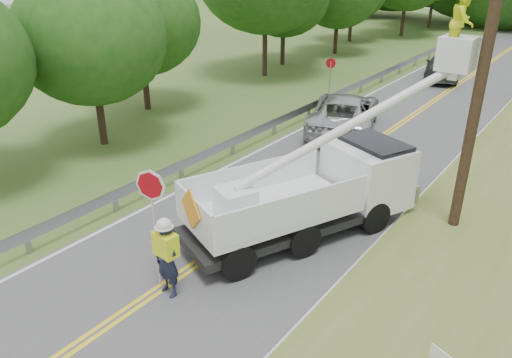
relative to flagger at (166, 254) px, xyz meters
The scene contains 8 objects.
ground 2.33m from the flagger, 98.69° to the right, with size 140.00×140.00×0.00m, color #415B24.
road 12.04m from the flagger, 91.47° to the left, with size 7.20×96.00×0.03m.
guardrail 13.61m from the flagger, 108.55° to the left, with size 0.18×48.00×0.77m.
flagger is the anchor object (origin of this frame).
bucket_truck 5.54m from the flagger, 72.46° to the left, with size 5.74×7.23×6.77m.
suv_silver 13.47m from the flagger, 99.05° to the left, with size 2.85×6.17×1.72m, color #B8B9BF.
suv_darkgrey 26.03m from the flagger, 93.55° to the left, with size 2.07×5.08×1.48m, color #3D3F45.
stop_sign_permanent 17.15m from the flagger, 105.73° to the left, with size 0.47×0.31×2.52m.
Camera 1 is at (7.77, -4.63, 7.62)m, focal length 34.73 mm.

